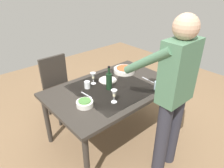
% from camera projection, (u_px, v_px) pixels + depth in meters
% --- Properties ---
extents(ground_plane, '(6.00, 6.00, 0.00)m').
position_uv_depth(ground_plane, '(112.00, 133.00, 2.85)').
color(ground_plane, '#846647').
extents(dining_table, '(1.55, 0.99, 0.73)m').
position_uv_depth(dining_table, '(112.00, 92.00, 2.53)').
color(dining_table, '#332D28').
rests_on(dining_table, ground_plane).
extents(chair_near, '(0.40, 0.40, 0.91)m').
position_uv_depth(chair_near, '(58.00, 84.00, 3.01)').
color(chair_near, black).
rests_on(chair_near, ground_plane).
extents(person_server, '(0.42, 0.61, 1.69)m').
position_uv_depth(person_server, '(173.00, 92.00, 1.95)').
color(person_server, '#2D2D38').
rests_on(person_server, ground_plane).
extents(wine_bottle, '(0.07, 0.07, 0.30)m').
position_uv_depth(wine_bottle, '(109.00, 81.00, 2.42)').
color(wine_bottle, black).
rests_on(wine_bottle, dining_table).
extents(wine_glass_left, '(0.07, 0.07, 0.15)m').
position_uv_depth(wine_glass_left, '(114.00, 94.00, 2.17)').
color(wine_glass_left, white).
rests_on(wine_glass_left, dining_table).
extents(wine_glass_right, '(0.07, 0.07, 0.15)m').
position_uv_depth(wine_glass_right, '(93.00, 76.00, 2.54)').
color(wine_glass_right, white).
rests_on(wine_glass_right, dining_table).
extents(water_cup_near_left, '(0.07, 0.07, 0.10)m').
position_uv_depth(water_cup_near_left, '(157.00, 86.00, 2.44)').
color(water_cup_near_left, silver).
rests_on(water_cup_near_left, dining_table).
extents(water_cup_near_right, '(0.07, 0.07, 0.09)m').
position_uv_depth(water_cup_near_right, '(87.00, 85.00, 2.47)').
color(water_cup_near_right, silver).
rests_on(water_cup_near_right, dining_table).
extents(serving_bowl_pasta, '(0.30, 0.30, 0.07)m').
position_uv_depth(serving_bowl_pasta, '(124.00, 70.00, 2.87)').
color(serving_bowl_pasta, silver).
rests_on(serving_bowl_pasta, dining_table).
extents(side_bowl_salad, '(0.18, 0.18, 0.07)m').
position_uv_depth(side_bowl_salad, '(85.00, 103.00, 2.14)').
color(side_bowl_salad, silver).
rests_on(side_bowl_salad, dining_table).
extents(dinner_plate_near, '(0.23, 0.23, 0.01)m').
position_uv_depth(dinner_plate_near, '(108.00, 80.00, 2.66)').
color(dinner_plate_near, silver).
rests_on(dinner_plate_near, dining_table).
extents(table_knife, '(0.03, 0.20, 0.00)m').
position_uv_depth(table_knife, '(148.00, 80.00, 2.67)').
color(table_knife, silver).
rests_on(table_knife, dining_table).
extents(table_fork, '(0.03, 0.18, 0.00)m').
position_uv_depth(table_fork, '(86.00, 95.00, 2.34)').
color(table_fork, silver).
rests_on(table_fork, dining_table).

